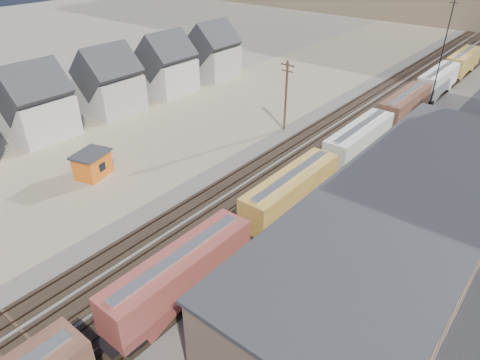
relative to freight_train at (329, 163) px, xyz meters
The scene contains 10 objects.
ground 32.71m from the freight_train, 96.70° to the right, with size 300.00×300.00×0.00m, color #6B6356.
ballast_bed 18.24m from the freight_train, 102.16° to the left, with size 18.00×200.00×0.06m, color #4C4742.
dirt_yard 25.15m from the freight_train, 162.23° to the left, with size 24.00×180.00×0.03m, color #836F5A.
rail_tracks 18.35m from the freight_train, 103.86° to the left, with size 11.40×200.00×0.24m.
freight_train is the anchor object (origin of this frame).
warehouse 13.42m from the freight_train, 33.39° to the right, with size 12.40×40.40×7.25m.
utility_pole_north 15.82m from the freight_train, 141.94° to the left, with size 2.20×0.32×10.00m.
radio_mast 28.43m from the freight_train, 85.45° to the left, with size 1.20×0.16×18.00m.
townhouse_row 38.54m from the freight_train, 168.96° to the right, with size 8.15×68.16×10.47m.
maintenance_shed 27.20m from the freight_train, 144.92° to the right, with size 4.23×4.86×3.02m.
Camera 1 is at (22.50, -6.33, 25.45)m, focal length 32.00 mm.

